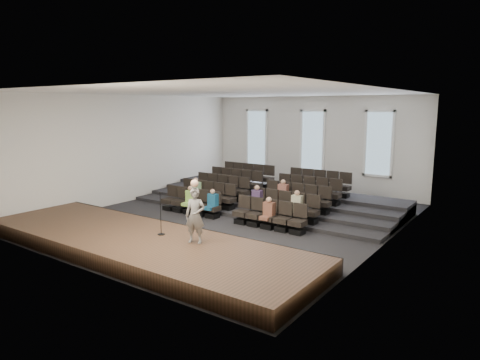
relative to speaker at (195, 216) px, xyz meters
The scene contains 14 objects.
ground 5.10m from the speaker, 111.97° to the left, with size 14.00×14.00×0.00m, color black.
ceiling 6.16m from the speaker, 111.97° to the left, with size 12.00×14.00×0.02m, color white.
wall_back 11.80m from the speaker, 99.04° to the left, with size 12.00×0.04×5.00m, color silver.
wall_front 3.29m from the speaker, 126.95° to the right, with size 12.00×0.04×5.00m, color silver.
wall_left 9.17m from the speaker, 149.84° to the left, with size 0.04×14.00×5.00m, color silver.
wall_right 6.30m from the speaker, 47.57° to the left, with size 0.04×14.00×5.00m, color silver.
stage 2.19m from the speaker, 163.95° to the right, with size 11.80×3.60×0.50m, color #432A1C.
stage_lip 2.46m from the speaker, 146.08° to the left, with size 11.80×0.06×0.52m, color black.
risers 8.04m from the speaker, 103.39° to the left, with size 11.80×4.80×0.60m.
seating_rows 6.41m from the speaker, 106.79° to the left, with size 6.80×4.70×1.67m.
windows 11.75m from the speaker, 99.09° to the left, with size 8.44×0.10×3.24m.
audience 5.03m from the speaker, 109.30° to the left, with size 5.45×2.64×1.10m.
speaker is the anchor object (origin of this frame).
mic_stand 1.47m from the speaker, behind, with size 0.23×0.23×1.37m.
Camera 1 is at (9.88, -13.70, 4.44)m, focal length 32.00 mm.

